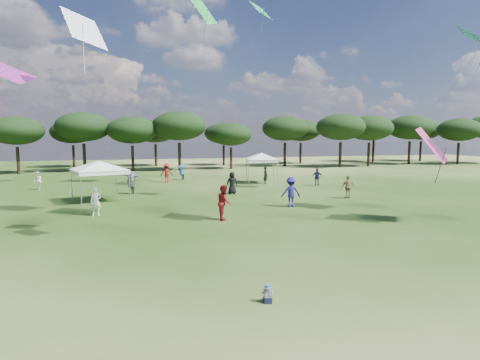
% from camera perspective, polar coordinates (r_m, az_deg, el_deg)
% --- Properties ---
extents(ground, '(140.00, 140.00, 0.00)m').
position_cam_1_polar(ground, '(9.43, 7.51, -22.01)').
color(ground, '#2C4815').
rests_on(ground, ground).
extents(tree_line, '(108.78, 17.63, 7.77)m').
position_cam_1_polar(tree_line, '(55.31, -9.97, 7.24)').
color(tree_line, black).
rests_on(tree_line, ground).
extents(tent_left, '(6.32, 6.32, 3.07)m').
position_cam_1_polar(tent_left, '(28.67, -19.39, 2.35)').
color(tent_left, gray).
rests_on(tent_left, ground).
extents(tent_right, '(5.53, 5.53, 3.17)m').
position_cam_1_polar(tent_right, '(37.69, 3.10, 3.71)').
color(tent_right, gray).
rests_on(tent_right, ground).
extents(toddler, '(0.37, 0.40, 0.50)m').
position_cam_1_polar(toddler, '(11.22, 4.00, -15.92)').
color(toddler, black).
rests_on(toddler, ground).
extents(festival_crowd, '(29.03, 21.27, 1.90)m').
position_cam_1_polar(festival_crowd, '(31.18, -12.97, -0.43)').
color(festival_crowd, navy).
rests_on(festival_crowd, ground).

